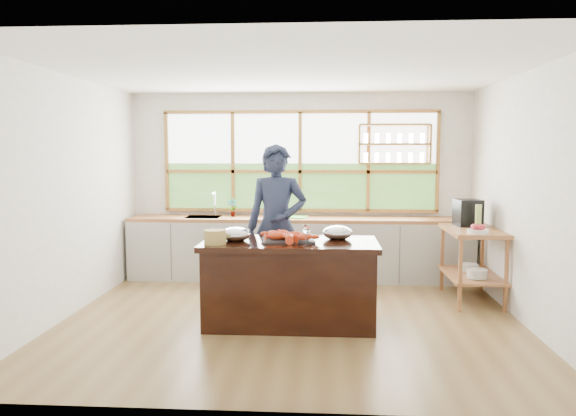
# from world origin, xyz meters

# --- Properties ---
(ground_plane) EXTENTS (5.00, 5.00, 0.00)m
(ground_plane) POSITION_xyz_m (0.00, 0.00, 0.00)
(ground_plane) COLOR olive
(room_shell) EXTENTS (5.02, 4.52, 2.71)m
(room_shell) POSITION_xyz_m (0.02, 0.51, 1.75)
(room_shell) COLOR white
(room_shell) RESTS_ON ground_plane
(back_counter) EXTENTS (4.90, 0.63, 0.90)m
(back_counter) POSITION_xyz_m (-0.02, 1.94, 0.45)
(back_counter) COLOR #B3B2A8
(back_counter) RESTS_ON ground_plane
(right_shelf_unit) EXTENTS (0.62, 1.10, 0.90)m
(right_shelf_unit) POSITION_xyz_m (2.19, 0.89, 0.60)
(right_shelf_unit) COLOR #9F6A3C
(right_shelf_unit) RESTS_ON ground_plane
(island) EXTENTS (1.85, 0.90, 0.90)m
(island) POSITION_xyz_m (0.00, -0.20, 0.45)
(island) COLOR black
(island) RESTS_ON ground_plane
(cook) EXTENTS (0.71, 0.47, 1.93)m
(cook) POSITION_xyz_m (-0.20, 0.46, 0.97)
(cook) COLOR #1B2239
(cook) RESTS_ON ground_plane
(potted_plant) EXTENTS (0.15, 0.11, 0.27)m
(potted_plant) POSITION_xyz_m (-0.98, 2.00, 1.03)
(potted_plant) COLOR slate
(potted_plant) RESTS_ON back_counter
(cutting_board) EXTENTS (0.46, 0.39, 0.01)m
(cutting_board) POSITION_xyz_m (-0.10, 1.94, 0.91)
(cutting_board) COLOR green
(cutting_board) RESTS_ON back_counter
(espresso_machine) EXTENTS (0.33, 0.35, 0.34)m
(espresso_machine) POSITION_xyz_m (2.19, 1.18, 1.07)
(espresso_machine) COLOR black
(espresso_machine) RESTS_ON right_shelf_unit
(wine_bottle) EXTENTS (0.10, 0.10, 0.31)m
(wine_bottle) POSITION_xyz_m (2.24, 0.87, 1.05)
(wine_bottle) COLOR #9BBD5A
(wine_bottle) RESTS_ON right_shelf_unit
(fruit_bowl) EXTENTS (0.24, 0.24, 0.11)m
(fruit_bowl) POSITION_xyz_m (2.14, 0.50, 0.94)
(fruit_bowl) COLOR silver
(fruit_bowl) RESTS_ON right_shelf_unit
(slate_board) EXTENTS (0.59, 0.46, 0.02)m
(slate_board) POSITION_xyz_m (-0.02, -0.19, 0.91)
(slate_board) COLOR black
(slate_board) RESTS_ON island
(lobster_pile) EXTENTS (0.55, 0.48, 0.08)m
(lobster_pile) POSITION_xyz_m (-0.03, -0.20, 0.96)
(lobster_pile) COLOR red
(lobster_pile) RESTS_ON slate_board
(mixing_bowl_left) EXTENTS (0.32, 0.32, 0.16)m
(mixing_bowl_left) POSITION_xyz_m (-0.58, -0.20, 0.97)
(mixing_bowl_left) COLOR #ACAFB3
(mixing_bowl_left) RESTS_ON island
(mixing_bowl_right) EXTENTS (0.33, 0.33, 0.16)m
(mixing_bowl_right) POSITION_xyz_m (0.51, -0.01, 0.97)
(mixing_bowl_right) COLOR #ACAFB3
(mixing_bowl_right) RESTS_ON island
(wine_glass) EXTENTS (0.08, 0.08, 0.22)m
(wine_glass) POSITION_xyz_m (0.18, -0.49, 1.06)
(wine_glass) COLOR white
(wine_glass) RESTS_ON island
(wicker_basket) EXTENTS (0.23, 0.23, 0.15)m
(wicker_basket) POSITION_xyz_m (-0.76, -0.43, 0.97)
(wicker_basket) COLOR #A78941
(wicker_basket) RESTS_ON island
(parchment_roll) EXTENTS (0.23, 0.29, 0.08)m
(parchment_roll) POSITION_xyz_m (-0.83, 0.04, 0.94)
(parchment_roll) COLOR white
(parchment_roll) RESTS_ON island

